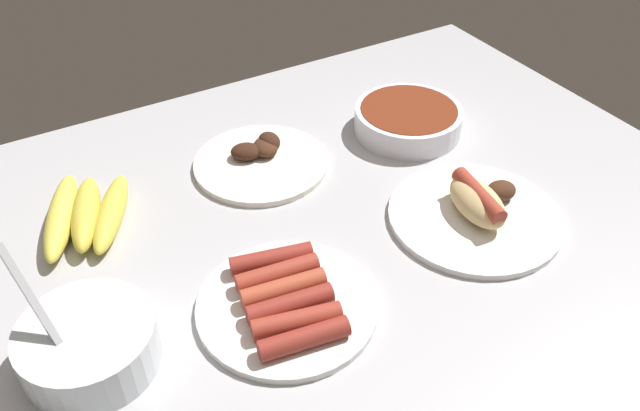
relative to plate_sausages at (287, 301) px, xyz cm
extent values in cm
cube|color=#B2B2B7|center=(-11.04, -10.57, -2.76)|extent=(120.00, 90.00, 3.00)
cylinder|color=white|center=(0.00, 0.00, -0.76)|extent=(22.39, 22.39, 1.00)
cylinder|color=maroon|center=(-1.32, -6.68, 0.97)|extent=(10.97, 4.89, 2.48)
cylinder|color=#9E3828|center=(-0.79, -4.01, 0.97)|extent=(10.92, 3.84, 2.48)
cylinder|color=#AD472D|center=(-0.26, -1.34, 0.97)|extent=(10.93, 3.99, 2.48)
cylinder|color=maroon|center=(0.26, 1.34, 0.97)|extent=(10.93, 3.97, 2.48)
cylinder|color=#9E3828|center=(0.79, 4.01, 0.97)|extent=(10.97, 4.91, 2.48)
cylinder|color=maroon|center=(1.32, 6.68, 0.97)|extent=(10.94, 4.11, 2.48)
cylinder|color=white|center=(-10.36, -28.50, -0.76)|extent=(21.15, 21.15, 1.00)
ellipsoid|color=#472819|center=(-12.09, -30.06, 0.91)|extent=(5.74, 6.23, 2.35)
ellipsoid|color=#381E14|center=(-8.84, -30.45, 0.89)|extent=(6.01, 5.52, 2.31)
ellipsoid|color=#381E14|center=(-13.06, -30.71, 1.15)|extent=(3.81, 4.60, 2.84)
cylinder|color=white|center=(-36.45, -25.09, 0.89)|extent=(18.04, 18.04, 4.31)
cylinder|color=maroon|center=(-36.45, -25.09, 2.64)|extent=(16.24, 16.24, 1.00)
cylinder|color=silver|center=(22.65, -4.06, 1.56)|extent=(15.34, 15.34, 5.65)
cylinder|color=beige|center=(22.65, -4.06, 2.69)|extent=(13.50, 13.50, 2.54)
cube|color=#B7B7BC|center=(26.11, -5.98, 7.49)|extent=(3.73, 10.27, 13.11)
cylinder|color=white|center=(-31.04, -1.46, -0.76)|extent=(24.63, 24.63, 1.00)
ellipsoid|color=#DBB77A|center=(-31.04, -1.46, 1.94)|extent=(7.73, 12.06, 4.40)
cylinder|color=#9E3828|center=(-31.04, -1.46, 3.15)|extent=(4.08, 10.93, 2.40)
ellipsoid|color=#472819|center=(-36.50, -2.39, 1.14)|extent=(5.05, 4.44, 2.80)
ellipsoid|color=#E5D14C|center=(20.06, -29.52, 0.57)|extent=(10.26, 18.90, 3.67)
ellipsoid|color=gold|center=(16.93, -28.18, 0.68)|extent=(8.76, 16.44, 3.89)
ellipsoid|color=gold|center=(13.81, -26.85, 0.44)|extent=(10.92, 16.61, 3.41)
camera|label=1|loc=(23.29, 48.05, 59.01)|focal=36.23mm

